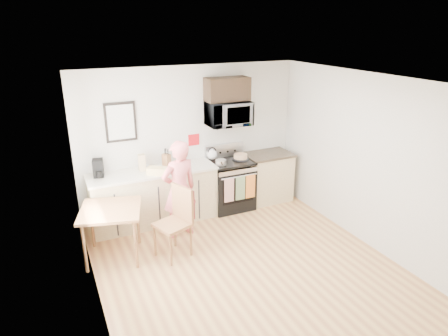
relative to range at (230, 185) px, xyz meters
name	(u,v)px	position (x,y,z in m)	size (l,w,h in m)	color
floor	(251,271)	(-0.63, -1.98, -0.44)	(4.60, 4.60, 0.00)	#A3683F
back_wall	(191,140)	(-0.63, 0.32, 0.86)	(4.00, 0.04, 2.60)	beige
front_wall	(393,285)	(-0.63, -4.28, 0.86)	(4.00, 0.04, 2.60)	beige
left_wall	(91,214)	(-2.63, -1.98, 0.86)	(0.04, 4.60, 2.60)	beige
right_wall	(372,163)	(1.37, -1.98, 0.86)	(0.04, 4.60, 2.60)	beige
ceiling	(256,82)	(-0.63, -1.98, 2.16)	(4.00, 4.60, 0.04)	silver
window	(84,169)	(-2.59, -1.18, 1.11)	(0.06, 1.40, 1.50)	silver
cabinet_left	(154,198)	(-1.43, 0.02, 0.01)	(2.10, 0.60, 0.90)	tan
countertop_left	(153,172)	(-1.43, 0.02, 0.48)	(2.14, 0.64, 0.04)	beige
cabinet_right	(267,178)	(0.80, 0.02, 0.01)	(0.84, 0.60, 0.90)	tan
countertop_right	(268,155)	(0.80, 0.02, 0.48)	(0.88, 0.64, 0.04)	black
range	(230,185)	(0.00, 0.00, 0.00)	(0.76, 0.70, 1.16)	black
microwave	(228,114)	(0.00, 0.10, 1.32)	(0.76, 0.51, 0.42)	silver
upper_cabinet	(227,89)	(0.00, 0.15, 1.74)	(0.76, 0.35, 0.40)	black
wall_art	(121,122)	(-1.83, 0.30, 1.31)	(0.50, 0.04, 0.65)	black
wall_trivet	(194,140)	(-0.58, 0.31, 0.86)	(0.20, 0.02, 0.20)	red
person	(179,190)	(-1.18, -0.60, 0.36)	(0.58, 0.38, 1.60)	#CD3843
dining_table	(111,215)	(-2.28, -0.81, 0.25)	(0.89, 0.89, 0.78)	brown
chair	(180,211)	(-1.34, -1.09, 0.24)	(0.61, 0.57, 1.05)	brown
knife_block	(167,160)	(-1.14, 0.17, 0.61)	(0.10, 0.13, 0.21)	brown
utensil_crock	(183,155)	(-0.82, 0.24, 0.64)	(0.11, 0.11, 0.33)	red
fruit_bowl	(144,166)	(-1.53, 0.20, 0.54)	(0.24, 0.24, 0.09)	white
milk_carton	(142,163)	(-1.58, 0.11, 0.64)	(0.11, 0.11, 0.28)	tan
coffee_maker	(98,169)	(-2.28, 0.12, 0.64)	(0.19, 0.25, 0.28)	black
bread_bag	(158,171)	(-1.40, -0.18, 0.56)	(0.33, 0.16, 0.12)	#DCBC73
cake	(241,157)	(0.19, -0.02, 0.53)	(0.29, 0.29, 0.10)	black
kettle	(212,154)	(-0.28, 0.20, 0.59)	(0.18, 0.18, 0.23)	white
pot	(221,162)	(-0.26, -0.15, 0.53)	(0.19, 0.31, 0.09)	silver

